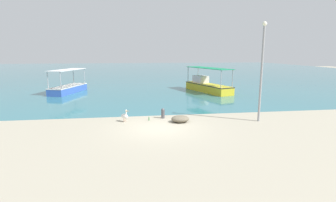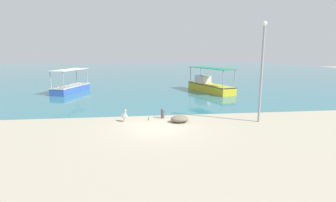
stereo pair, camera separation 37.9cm
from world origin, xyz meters
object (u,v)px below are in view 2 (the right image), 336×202
(fishing_boat_far_left, at_px, (209,86))
(glass_bottle, at_px, (148,119))
(pelican, at_px, (124,116))
(lamp_post, at_px, (262,67))
(mooring_bollard, at_px, (163,113))
(net_pile, at_px, (180,119))
(fishing_boat_near_right, at_px, (71,87))

(fishing_boat_far_left, xyz_separation_m, glass_bottle, (-7.30, -11.64, -0.56))
(pelican, height_order, lamp_post, lamp_post)
(mooring_bollard, relative_size, glass_bottle, 2.49)
(mooring_bollard, xyz_separation_m, net_pile, (0.95, -1.14, -0.15))
(net_pile, bearing_deg, mooring_bollard, 129.69)
(lamp_post, height_order, glass_bottle, lamp_post)
(lamp_post, relative_size, net_pile, 5.42)
(fishing_boat_near_right, bearing_deg, mooring_bollard, -55.12)
(mooring_bollard, bearing_deg, fishing_boat_far_left, 60.44)
(fishing_boat_near_right, relative_size, glass_bottle, 21.21)
(fishing_boat_far_left, bearing_deg, glass_bottle, -122.10)
(fishing_boat_far_left, relative_size, lamp_post, 1.16)
(fishing_boat_far_left, xyz_separation_m, mooring_bollard, (-6.34, -11.18, -0.31))
(lamp_post, bearing_deg, fishing_boat_far_left, 88.03)
(pelican, height_order, net_pile, pelican)
(pelican, bearing_deg, lamp_post, -7.06)
(pelican, xyz_separation_m, glass_bottle, (1.52, 0.11, -0.27))
(pelican, relative_size, mooring_bollard, 1.19)
(net_pile, height_order, glass_bottle, net_pile)
(mooring_bollard, bearing_deg, lamp_post, -15.22)
(fishing_boat_far_left, distance_m, mooring_bollard, 12.86)
(mooring_bollard, height_order, net_pile, mooring_bollard)
(pelican, bearing_deg, net_pile, -9.48)
(lamp_post, relative_size, mooring_bollard, 9.06)
(fishing_boat_far_left, distance_m, glass_bottle, 13.76)
(fishing_boat_near_right, bearing_deg, net_pile, -54.70)
(fishing_boat_near_right, bearing_deg, glass_bottle, -59.12)
(mooring_bollard, bearing_deg, net_pile, -50.31)
(mooring_bollard, bearing_deg, glass_bottle, -154.41)
(pelican, relative_size, net_pile, 0.71)
(pelican, xyz_separation_m, lamp_post, (8.39, -1.04, 3.04))
(fishing_boat_near_right, xyz_separation_m, pelican, (6.22, -13.05, -0.16))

